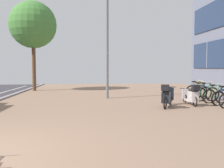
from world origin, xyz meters
name	(u,v)px	position (x,y,z in m)	size (l,w,h in m)	color
ground	(48,157)	(1.43, 0.00, -0.02)	(21.00, 40.00, 0.13)	#2B262C
bicycle_rack_04	(216,96)	(8.13, 6.11, 0.34)	(1.31, 0.48, 0.96)	black
bicycle_rack_05	(206,94)	(8.04, 6.83, 0.35)	(1.40, 0.48, 1.01)	black
bicycle_rack_06	(201,93)	(8.10, 7.55, 0.34)	(1.32, 0.48, 0.97)	black
bicycle_rack_07	(197,91)	(8.21, 8.28, 0.35)	(1.39, 0.48, 1.00)	black
scooter_near	(167,97)	(5.46, 5.14, 0.46)	(1.03, 1.64, 1.02)	black
scooter_mid	(192,96)	(6.74, 5.60, 0.43)	(0.52, 1.76, 0.97)	black
lamp_post	(107,40)	(3.20, 8.40, 3.16)	(0.20, 0.52, 5.68)	slate
street_tree	(33,25)	(-1.76, 13.21, 4.72)	(3.33, 3.33, 6.40)	brown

